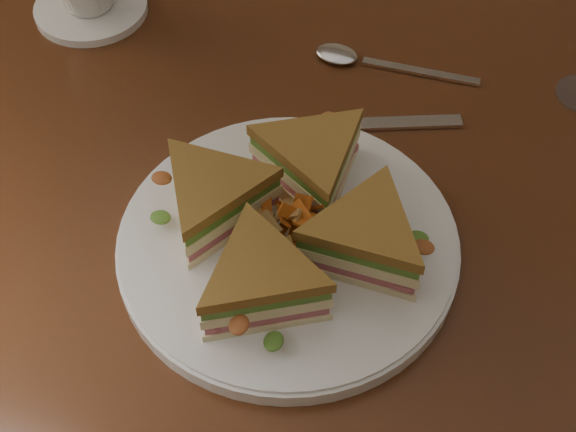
{
  "coord_description": "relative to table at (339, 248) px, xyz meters",
  "views": [
    {
      "loc": [
        0.15,
        -0.48,
        1.35
      ],
      "look_at": [
        -0.02,
        -0.09,
        0.8
      ],
      "focal_mm": 50.0,
      "sensor_mm": 36.0,
      "label": 1
    }
  ],
  "objects": [
    {
      "name": "table",
      "position": [
        0.0,
        0.0,
        0.0
      ],
      "size": [
        1.2,
        0.8,
        0.75
      ],
      "color": "#35190C",
      "rests_on": "ground"
    },
    {
      "name": "spoon",
      "position": [
        -0.05,
        0.18,
        0.1
      ],
      "size": [
        0.18,
        0.04,
        0.01
      ],
      "rotation": [
        0.0,
        0.0,
        0.13
      ],
      "color": "silver",
      "rests_on": "table"
    },
    {
      "name": "knife",
      "position": [
        -0.02,
        0.08,
        0.1
      ],
      "size": [
        0.2,
        0.11,
        0.0
      ],
      "rotation": [
        0.0,
        0.0,
        0.46
      ],
      "color": "silver",
      "rests_on": "table"
    },
    {
      "name": "sandwich_wedges",
      "position": [
        -0.02,
        -0.09,
        0.14
      ],
      "size": [
        0.27,
        0.27,
        0.06
      ],
      "color": "#FEF1BB",
      "rests_on": "plate"
    },
    {
      "name": "plate",
      "position": [
        -0.02,
        -0.09,
        0.11
      ],
      "size": [
        0.31,
        0.31,
        0.02
      ],
      "primitive_type": "cylinder",
      "color": "white",
      "rests_on": "table"
    },
    {
      "name": "crisps_mound",
      "position": [
        -0.02,
        -0.09,
        0.14
      ],
      "size": [
        0.09,
        0.09,
        0.05
      ],
      "primitive_type": null,
      "color": "orange",
      "rests_on": "plate"
    },
    {
      "name": "saucer",
      "position": [
        -0.37,
        0.14,
        0.1
      ],
      "size": [
        0.13,
        0.13,
        0.01
      ],
      "primitive_type": "cylinder",
      "color": "white",
      "rests_on": "table"
    }
  ]
}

